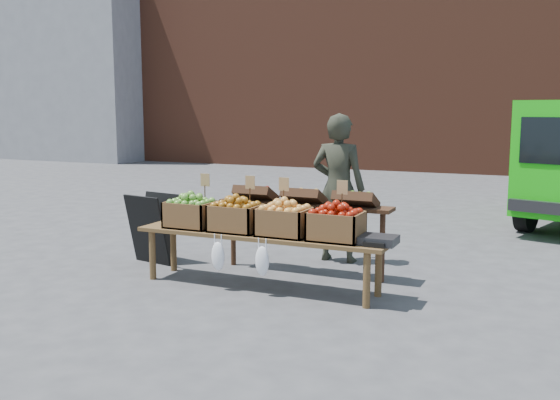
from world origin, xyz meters
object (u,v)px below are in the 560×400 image
at_px(crate_russet_pears, 236,218).
at_px(weighing_scale, 379,240).
at_px(crate_golden_apples, 191,214).
at_px(crate_green_apples, 336,226).
at_px(vendor, 338,188).
at_px(chalkboard_sign, 153,228).
at_px(back_table, 304,228).
at_px(display_bench, 260,260).
at_px(crate_red_apples, 284,222).

relative_size(crate_russet_pears, weighing_scale, 1.47).
height_order(crate_golden_apples, crate_green_apples, same).
height_order(vendor, weighing_scale, vendor).
bearing_deg(crate_golden_apples, weighing_scale, 0.00).
xyz_separation_m(vendor, chalkboard_sign, (-1.98, -1.02, -0.47)).
bearing_deg(vendor, back_table, 76.76).
bearing_deg(weighing_scale, crate_green_apples, 180.00).
distance_m(back_table, weighing_scale, 1.28).
relative_size(crate_golden_apples, crate_russet_pears, 1.00).
bearing_deg(chalkboard_sign, vendor, 36.99).
relative_size(vendor, display_bench, 0.66).
relative_size(display_bench, crate_russet_pears, 5.40).
height_order(back_table, weighing_scale, back_table).
distance_m(crate_green_apples, weighing_scale, 0.44).
bearing_deg(vendor, display_bench, 75.47).
distance_m(chalkboard_sign, back_table, 1.85).
distance_m(crate_golden_apples, crate_green_apples, 1.65).
distance_m(crate_red_apples, crate_green_apples, 0.55).
relative_size(crate_golden_apples, weighing_scale, 1.47).
relative_size(crate_russet_pears, crate_green_apples, 1.00).
height_order(vendor, display_bench, vendor).
bearing_deg(crate_russet_pears, vendor, 66.37).
distance_m(crate_golden_apples, crate_red_apples, 1.10).
xyz_separation_m(crate_golden_apples, crate_green_apples, (1.65, 0.00, 0.00)).
xyz_separation_m(vendor, crate_green_apples, (0.48, -1.43, -0.18)).
bearing_deg(display_bench, vendor, 76.24).
bearing_deg(chalkboard_sign, display_bench, -4.31).
bearing_deg(crate_red_apples, display_bench, 180.00).
height_order(crate_golden_apples, crate_red_apples, same).
distance_m(vendor, crate_russet_pears, 1.57).
height_order(vendor, crate_green_apples, vendor).
relative_size(vendor, crate_green_apples, 3.57).
relative_size(chalkboard_sign, crate_green_apples, 1.69).
height_order(back_table, crate_russet_pears, back_table).
bearing_deg(crate_red_apples, weighing_scale, 0.00).
relative_size(vendor, crate_russet_pears, 3.57).
distance_m(display_bench, crate_red_apples, 0.51).
distance_m(crate_red_apples, weighing_scale, 0.98).
bearing_deg(back_table, crate_russet_pears, -123.03).
relative_size(vendor, chalkboard_sign, 2.11).
xyz_separation_m(chalkboard_sign, crate_russet_pears, (1.36, -0.41, 0.29)).
distance_m(chalkboard_sign, weighing_scale, 2.92).
bearing_deg(display_bench, back_table, 74.99).
relative_size(display_bench, crate_green_apples, 5.40).
relative_size(back_table, crate_golden_apples, 4.20).
xyz_separation_m(back_table, crate_golden_apples, (-1.02, -0.72, 0.19)).
bearing_deg(crate_red_apples, vendor, 87.01).
bearing_deg(crate_golden_apples, crate_russet_pears, 0.00).
distance_m(crate_russet_pears, crate_red_apples, 0.55).
height_order(chalkboard_sign, weighing_scale, chalkboard_sign).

